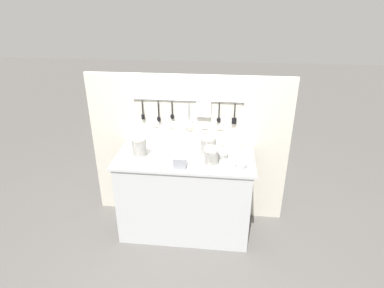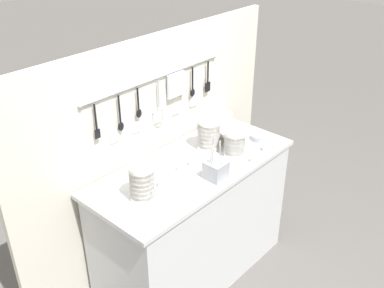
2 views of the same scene
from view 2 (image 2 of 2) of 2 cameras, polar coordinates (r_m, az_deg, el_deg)
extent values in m
plane|color=#514F4C|center=(3.51, 0.11, -15.80)|extent=(20.00, 20.00, 0.00)
cube|color=#B7BABC|center=(2.93, 0.13, -2.94)|extent=(1.45, 0.63, 0.03)
cube|color=#B7BABC|center=(3.20, 0.12, -10.06)|extent=(1.39, 0.60, 0.91)
cube|color=beige|center=(3.17, -4.58, -1.58)|extent=(2.25, 0.04, 1.73)
cylinder|color=#93969E|center=(2.89, -4.60, 8.33)|extent=(1.16, 0.01, 0.01)
sphere|color=#93969E|center=(2.56, -14.05, 4.65)|extent=(0.02, 0.02, 0.02)
sphere|color=#93969E|center=(3.29, 2.85, 11.04)|extent=(0.02, 0.02, 0.02)
cylinder|color=black|center=(2.63, -12.15, 3.32)|extent=(0.01, 0.01, 0.16)
cube|color=black|center=(2.68, -11.91, 1.26)|extent=(0.04, 0.01, 0.06)
cylinder|color=#93969E|center=(2.60, -12.51, 5.13)|extent=(0.01, 0.01, 0.02)
cylinder|color=black|center=(2.73, -9.20, 4.37)|extent=(0.01, 0.01, 0.18)
ellipsoid|color=black|center=(2.78, -9.01, 2.20)|extent=(0.04, 0.02, 0.06)
cylinder|color=#93969E|center=(2.70, -9.53, 6.31)|extent=(0.01, 0.01, 0.02)
cylinder|color=black|center=(2.81, -6.87, 5.68)|extent=(0.01, 0.01, 0.15)
ellipsoid|color=black|center=(2.85, -6.76, 3.87)|extent=(0.04, 0.02, 0.06)
cylinder|color=#93969E|center=(2.78, -7.13, 7.24)|extent=(0.01, 0.01, 0.02)
cylinder|color=#93969E|center=(2.92, -4.24, 6.39)|extent=(0.01, 0.01, 0.19)
torus|color=#93969E|center=(2.98, -4.15, 4.04)|extent=(0.10, 0.10, 0.01)
cylinder|color=#93969E|center=(2.89, -4.48, 8.26)|extent=(0.01, 0.01, 0.02)
cube|color=silver|center=(3.02, -2.03, 7.54)|extent=(0.15, 0.02, 0.16)
cylinder|color=#93969E|center=(3.00, -2.22, 9.10)|extent=(0.01, 0.01, 0.02)
cylinder|color=black|center=(3.14, 0.07, 8.32)|extent=(0.01, 0.01, 0.16)
ellipsoid|color=black|center=(3.18, 0.07, 6.52)|extent=(0.04, 0.02, 0.06)
cylinder|color=#93969E|center=(3.11, -0.09, 9.88)|extent=(0.01, 0.01, 0.02)
cylinder|color=black|center=(3.25, 2.04, 9.08)|extent=(0.01, 0.01, 0.16)
cube|color=black|center=(3.29, 2.01, 7.26)|extent=(0.05, 0.01, 0.07)
cylinder|color=#93969E|center=(3.23, 1.90, 10.60)|extent=(0.01, 0.01, 0.02)
cube|color=white|center=(2.80, -9.82, 0.90)|extent=(0.07, 0.01, 0.07)
cube|color=white|center=(2.90, -7.07, 2.17)|extent=(0.07, 0.01, 0.07)
cube|color=white|center=(3.01, -4.49, 3.35)|extent=(0.07, 0.01, 0.07)
cube|color=white|center=(3.12, -2.10, 4.44)|extent=(0.07, 0.01, 0.07)
cube|color=white|center=(3.24, 0.13, 5.44)|extent=(0.07, 0.01, 0.07)
cylinder|color=silver|center=(2.62, -6.28, -6.45)|extent=(0.15, 0.15, 0.05)
cylinder|color=silver|center=(2.60, -6.31, -5.92)|extent=(0.15, 0.15, 0.05)
cylinder|color=silver|center=(2.58, -6.35, -5.39)|extent=(0.15, 0.15, 0.05)
cylinder|color=silver|center=(2.57, -6.38, -4.86)|extent=(0.15, 0.15, 0.05)
cylinder|color=silver|center=(2.55, -6.42, -4.31)|extent=(0.15, 0.15, 0.05)
cylinder|color=silver|center=(2.53, -6.46, -3.76)|extent=(0.15, 0.15, 0.05)
cylinder|color=silver|center=(2.52, -6.49, -3.20)|extent=(0.15, 0.15, 0.05)
cylinder|color=silver|center=(3.03, 5.37, -0.98)|extent=(0.14, 0.14, 0.05)
cylinder|color=silver|center=(3.02, 5.39, -0.53)|extent=(0.14, 0.14, 0.05)
cylinder|color=silver|center=(3.01, 5.41, -0.09)|extent=(0.14, 0.14, 0.05)
cylinder|color=silver|center=(2.99, 5.44, 0.36)|extent=(0.14, 0.14, 0.05)
cylinder|color=silver|center=(2.98, 5.46, 0.82)|extent=(0.14, 0.14, 0.05)
cylinder|color=silver|center=(2.97, 5.49, 1.27)|extent=(0.14, 0.14, 0.05)
cylinder|color=silver|center=(3.18, 4.56, 0.52)|extent=(0.12, 0.12, 0.04)
cylinder|color=silver|center=(3.17, 4.57, 0.90)|extent=(0.12, 0.12, 0.04)
cylinder|color=silver|center=(3.15, 4.59, 1.29)|extent=(0.12, 0.12, 0.04)
cylinder|color=silver|center=(3.10, 2.09, -0.08)|extent=(0.16, 0.16, 0.05)
cylinder|color=silver|center=(3.09, 2.10, 0.39)|extent=(0.16, 0.16, 0.05)
cylinder|color=silver|center=(3.07, 2.11, 0.86)|extent=(0.16, 0.16, 0.05)
cylinder|color=silver|center=(3.06, 2.12, 1.33)|extent=(0.16, 0.16, 0.05)
cylinder|color=silver|center=(3.05, 2.13, 1.81)|extent=(0.16, 0.16, 0.05)
cylinder|color=silver|center=(3.03, 2.14, 2.30)|extent=(0.16, 0.16, 0.05)
cylinder|color=silver|center=(3.02, 2.15, 2.78)|extent=(0.16, 0.16, 0.05)
cylinder|color=silver|center=(3.34, 3.28, 1.74)|extent=(0.20, 0.20, 0.01)
cylinder|color=silver|center=(3.33, 3.29, 1.90)|extent=(0.20, 0.20, 0.01)
cylinder|color=silver|center=(3.33, 3.29, 2.05)|extent=(0.20, 0.20, 0.01)
cylinder|color=silver|center=(3.32, 3.30, 2.21)|extent=(0.20, 0.20, 0.01)
cylinder|color=silver|center=(3.32, 3.30, 2.37)|extent=(0.20, 0.20, 0.01)
cylinder|color=silver|center=(3.31, 3.31, 2.53)|extent=(0.20, 0.20, 0.01)
cylinder|color=silver|center=(3.31, 3.31, 2.69)|extent=(0.20, 0.20, 0.01)
cylinder|color=silver|center=(3.30, 3.32, 2.86)|extent=(0.20, 0.20, 0.01)
cylinder|color=silver|center=(3.30, 3.32, 3.02)|extent=(0.20, 0.20, 0.01)
cylinder|color=silver|center=(3.30, 3.33, 3.18)|extent=(0.20, 0.20, 0.01)
cylinder|color=silver|center=(3.29, 3.33, 3.34)|extent=(0.20, 0.20, 0.01)
cylinder|color=silver|center=(3.29, 3.34, 3.50)|extent=(0.20, 0.20, 0.01)
cylinder|color=silver|center=(3.28, 3.34, 3.67)|extent=(0.20, 0.20, 0.01)
cylinder|color=silver|center=(3.28, 3.35, 3.83)|extent=(0.20, 0.20, 0.01)
cylinder|color=#93969E|center=(3.25, 8.59, 0.88)|extent=(0.13, 0.13, 0.04)
cube|color=#93969E|center=(2.77, 3.04, -3.32)|extent=(0.12, 0.12, 0.12)
cylinder|color=#93969E|center=(2.69, 2.56, -2.18)|extent=(0.02, 0.02, 0.17)
cylinder|color=#C6B793|center=(2.74, 3.56, -1.26)|extent=(0.02, 0.02, 0.19)
cylinder|color=#93969E|center=(2.71, 2.47, -1.35)|extent=(0.03, 0.01, 0.22)
cylinder|color=#C6B793|center=(2.71, 2.67, -1.81)|extent=(0.03, 0.01, 0.18)
cylinder|color=#93969E|center=(2.69, 3.71, -1.70)|extent=(0.01, 0.03, 0.21)
cylinder|color=silver|center=(2.90, -5.09, -2.51)|extent=(0.05, 0.05, 0.05)
cylinder|color=silver|center=(3.11, 9.34, -0.49)|extent=(0.05, 0.05, 0.05)
cylinder|color=silver|center=(2.85, -1.43, -2.97)|extent=(0.05, 0.05, 0.05)
cylinder|color=silver|center=(2.97, 7.91, -1.87)|extent=(0.05, 0.05, 0.05)
cylinder|color=silver|center=(2.90, 0.00, -2.36)|extent=(0.05, 0.05, 0.05)
cylinder|color=silver|center=(2.71, -3.91, -4.97)|extent=(0.05, 0.05, 0.05)
camera|label=1|loc=(2.57, 74.02, 9.02)|focal=30.00mm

